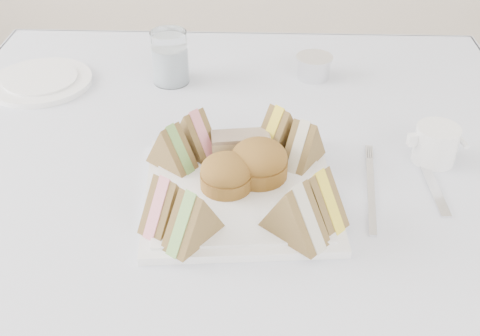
{
  "coord_description": "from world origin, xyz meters",
  "views": [
    {
      "loc": [
        0.04,
        -0.75,
        1.29
      ],
      "look_at": [
        0.02,
        -0.08,
        0.8
      ],
      "focal_mm": 45.0,
      "sensor_mm": 36.0,
      "label": 1
    }
  ],
  "objects_px": {
    "water_glass": "(170,57)",
    "serving_plate": "(240,193)",
    "table": "(232,325)",
    "creamer_jug": "(436,144)"
  },
  "relations": [
    {
      "from": "water_glass",
      "to": "serving_plate",
      "type": "bearing_deg",
      "value": -67.57
    },
    {
      "from": "table",
      "to": "water_glass",
      "type": "xyz_separation_m",
      "value": [
        -0.13,
        0.27,
        0.43
      ]
    },
    {
      "from": "table",
      "to": "water_glass",
      "type": "relative_size",
      "value": 8.97
    },
    {
      "from": "serving_plate",
      "to": "water_glass",
      "type": "height_order",
      "value": "water_glass"
    },
    {
      "from": "table",
      "to": "serving_plate",
      "type": "relative_size",
      "value": 3.34
    },
    {
      "from": "serving_plate",
      "to": "water_glass",
      "type": "xyz_separation_m",
      "value": [
        -0.14,
        0.35,
        0.04
      ]
    },
    {
      "from": "table",
      "to": "water_glass",
      "type": "height_order",
      "value": "water_glass"
    },
    {
      "from": "serving_plate",
      "to": "creamer_jug",
      "type": "xyz_separation_m",
      "value": [
        0.3,
        0.1,
        0.02
      ]
    },
    {
      "from": "table",
      "to": "creamer_jug",
      "type": "xyz_separation_m",
      "value": [
        0.32,
        0.03,
        0.41
      ]
    },
    {
      "from": "table",
      "to": "creamer_jug",
      "type": "relative_size",
      "value": 13.48
    }
  ]
}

